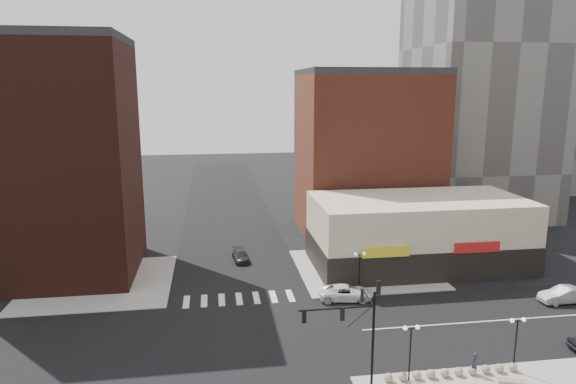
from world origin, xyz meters
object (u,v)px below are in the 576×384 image
object	(u,v)px
silver_sedan	(564,295)
street_lamp_se_a	(411,339)
stone_bench	(512,383)
pedestrian	(474,364)
street_lamp_ne	(360,262)
dark_sedan_north	(241,256)
traffic_signal	(358,319)
street_lamp_se_b	(517,331)
white_suv	(346,293)

from	to	relation	value
silver_sedan	street_lamp_se_a	bearing A→B (deg)	-62.22
silver_sedan	stone_bench	world-z (taller)	silver_sedan
street_lamp_se_a	pedestrian	world-z (taller)	street_lamp_se_a
street_lamp_ne	dark_sedan_north	xyz separation A→B (m)	(-11.28, 11.44, -2.68)
stone_bench	street_lamp_ne	bearing A→B (deg)	127.23
silver_sedan	pedestrian	size ratio (longest dim) A/B	2.78
traffic_signal	street_lamp_ne	distance (m)	16.62
traffic_signal	pedestrian	bearing A→B (deg)	-1.12
silver_sedan	street_lamp_ne	bearing A→B (deg)	-106.17
stone_bench	street_lamp_se_b	bearing A→B (deg)	74.94
street_lamp_se_b	stone_bench	distance (m)	3.64
dark_sedan_north	pedestrian	bearing A→B (deg)	-66.50
silver_sedan	street_lamp_se_b	bearing A→B (deg)	-48.52
traffic_signal	stone_bench	size ratio (longest dim) A/B	4.01
white_suv	silver_sedan	xyz separation A→B (m)	(20.68, -3.80, 0.05)
street_lamp_se_a	stone_bench	distance (m)	7.61
white_suv	pedestrian	distance (m)	15.57
pedestrian	street_lamp_se_a	bearing A→B (deg)	-25.46
street_lamp_ne	pedestrian	bearing A→B (deg)	-76.33
street_lamp_se_a	street_lamp_ne	distance (m)	16.03
silver_sedan	stone_bench	distance (m)	18.10
street_lamp_se_a	pedestrian	distance (m)	5.41
street_lamp_se_b	stone_bench	size ratio (longest dim) A/B	2.14
street_lamp_se_b	silver_sedan	bearing A→B (deg)	41.97
traffic_signal	dark_sedan_north	size ratio (longest dim) A/B	1.85
pedestrian	street_lamp_ne	bearing A→B (deg)	-101.79
white_suv	dark_sedan_north	distance (m)	16.05
dark_sedan_north	stone_bench	size ratio (longest dim) A/B	2.16
stone_bench	white_suv	bearing A→B (deg)	134.14
street_lamp_se_a	pedestrian	xyz separation A→B (m)	(4.89, 0.00, -2.32)
street_lamp_se_b	pedestrian	bearing A→B (deg)	180.00
white_suv	pedestrian	size ratio (longest dim) A/B	3.09
street_lamp_se_a	silver_sedan	bearing A→B (deg)	28.27
street_lamp_se_a	silver_sedan	world-z (taller)	street_lamp_se_a
street_lamp_se_a	white_suv	bearing A→B (deg)	93.09
traffic_signal	street_lamp_ne	size ratio (longest dim) A/B	1.87
dark_sedan_north	silver_sedan	bearing A→B (deg)	-34.46
street_lamp_ne	pedestrian	size ratio (longest dim) A/B	2.44
white_suv	silver_sedan	size ratio (longest dim) A/B	1.11
street_lamp_se_a	street_lamp_ne	bearing A→B (deg)	86.42
traffic_signal	white_suv	distance (m)	15.24
street_lamp_se_a	white_suv	distance (m)	14.74
street_lamp_ne	white_suv	bearing A→B (deg)	-139.93
street_lamp_se_b	dark_sedan_north	bearing A→B (deg)	123.66
traffic_signal	street_lamp_se_b	size ratio (longest dim) A/B	1.87
street_lamp_se_a	stone_bench	world-z (taller)	street_lamp_se_a
street_lamp_ne	silver_sedan	xyz separation A→B (m)	(18.89, -5.30, -2.51)
street_lamp_se_a	traffic_signal	bearing A→B (deg)	177.43
silver_sedan	stone_bench	xyz separation A→B (m)	(-13.10, -12.48, -0.43)
street_lamp_se_b	silver_sedan	world-z (taller)	street_lamp_se_b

